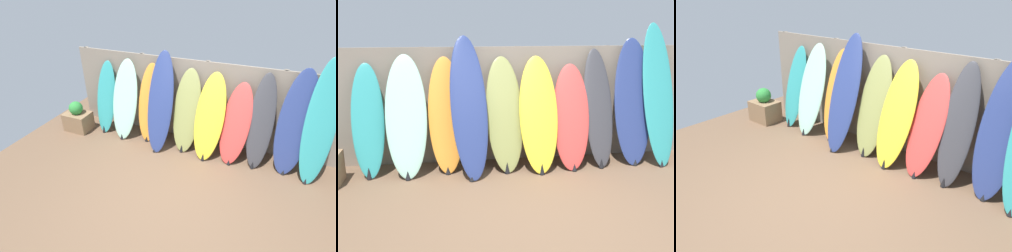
% 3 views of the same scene
% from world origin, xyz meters
% --- Properties ---
extents(ground, '(7.68, 7.68, 0.00)m').
position_xyz_m(ground, '(0.00, 0.00, 0.00)').
color(ground, brown).
extents(fence_back, '(6.08, 0.11, 1.80)m').
position_xyz_m(fence_back, '(-0.00, 2.01, 0.90)').
color(fence_back, gray).
rests_on(fence_back, ground).
extents(surfboard_teal_0, '(0.50, 0.62, 1.60)m').
position_xyz_m(surfboard_teal_0, '(-2.22, 1.64, 0.79)').
color(surfboard_teal_0, teal).
rests_on(surfboard_teal_0, ground).
extents(surfboard_seafoam_1, '(0.60, 0.66, 1.72)m').
position_xyz_m(surfboard_seafoam_1, '(-1.68, 1.57, 0.86)').
color(surfboard_seafoam_1, '#9ED6BC').
rests_on(surfboard_seafoam_1, ground).
extents(surfboard_orange_2, '(0.53, 0.56, 1.68)m').
position_xyz_m(surfboard_orange_2, '(-1.12, 1.66, 0.83)').
color(surfboard_orange_2, orange).
rests_on(surfboard_orange_2, ground).
extents(surfboard_navy_3, '(0.62, 0.89, 1.98)m').
position_xyz_m(surfboard_navy_3, '(-0.79, 1.49, 0.98)').
color(surfboard_navy_3, navy).
rests_on(surfboard_navy_3, ground).
extents(surfboard_olive_4, '(0.60, 0.68, 1.67)m').
position_xyz_m(surfboard_olive_4, '(-0.26, 1.62, 0.83)').
color(surfboard_olive_4, olive).
rests_on(surfboard_olive_4, ground).
extents(surfboard_yellow_5, '(0.59, 0.74, 1.68)m').
position_xyz_m(surfboard_yellow_5, '(0.24, 1.54, 0.83)').
color(surfboard_yellow_5, yellow).
rests_on(surfboard_yellow_5, ground).
extents(surfboard_red_6, '(0.62, 0.70, 1.55)m').
position_xyz_m(surfboard_red_6, '(0.75, 1.57, 0.77)').
color(surfboard_red_6, '#D13D38').
rests_on(surfboard_red_6, ground).
extents(surfboard_charcoal_7, '(0.50, 0.66, 1.78)m').
position_xyz_m(surfboard_charcoal_7, '(1.19, 1.62, 0.88)').
color(surfboard_charcoal_7, '#38383D').
rests_on(surfboard_charcoal_7, ground).
extents(surfboard_navy_8, '(0.63, 0.64, 1.93)m').
position_xyz_m(surfboard_navy_8, '(1.76, 1.64, 0.96)').
color(surfboard_navy_8, navy).
rests_on(surfboard_navy_8, ground).
extents(planter_box, '(0.59, 0.44, 0.73)m').
position_xyz_m(planter_box, '(-2.86, 1.30, 0.29)').
color(planter_box, '#846647').
rests_on(planter_box, ground).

